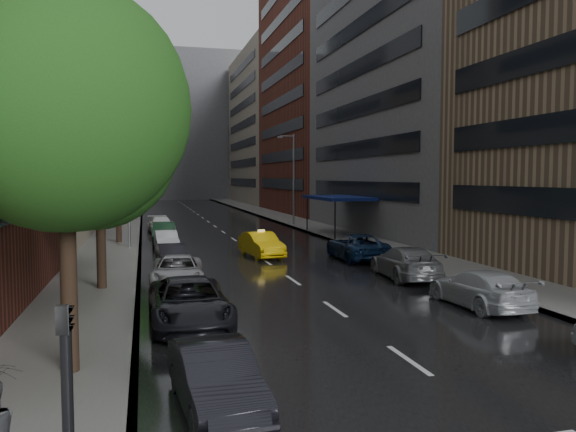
{
  "coord_description": "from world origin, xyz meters",
  "views": [
    {
      "loc": [
        -6.8,
        -9.44,
        4.91
      ],
      "look_at": [
        0.0,
        16.96,
        3.0
      ],
      "focal_mm": 35.0,
      "sensor_mm": 36.0,
      "label": 1
    }
  ],
  "objects": [
    {
      "name": "ground",
      "position": [
        0.0,
        0.0,
        0.0
      ],
      "size": [
        220.0,
        220.0,
        0.0
      ],
      "primitive_type": "plane",
      "color": "gray",
      "rests_on": "ground"
    },
    {
      "name": "road",
      "position": [
        0.0,
        50.0,
        0.01
      ],
      "size": [
        14.0,
        140.0,
        0.01
      ],
      "primitive_type": "cube",
      "color": "black",
      "rests_on": "ground"
    },
    {
      "name": "sidewalk_left",
      "position": [
        -9.0,
        50.0,
        0.07
      ],
      "size": [
        4.0,
        140.0,
        0.15
      ],
      "primitive_type": "cube",
      "color": "gray",
      "rests_on": "ground"
    },
    {
      "name": "sidewalk_right",
      "position": [
        9.0,
        50.0,
        0.07
      ],
      "size": [
        4.0,
        140.0,
        0.15
      ],
      "primitive_type": "cube",
      "color": "gray",
      "rests_on": "ground"
    },
    {
      "name": "buildings_left",
      "position": [
        -15.0,
        58.79,
        15.99
      ],
      "size": [
        8.0,
        108.0,
        38.0
      ],
      "color": "maroon",
      "rests_on": "ground"
    },
    {
      "name": "buildings_right",
      "position": [
        15.0,
        56.7,
        15.03
      ],
      "size": [
        8.05,
        109.1,
        36.0
      ],
      "color": "#937A5B",
      "rests_on": "ground"
    },
    {
      "name": "building_far",
      "position": [
        0.0,
        118.0,
        16.0
      ],
      "size": [
        40.0,
        14.0,
        32.0
      ],
      "primitive_type": "cube",
      "color": "slate",
      "rests_on": "ground"
    },
    {
      "name": "tree_near",
      "position": [
        -8.6,
        4.93,
        6.55
      ],
      "size": [
        6.0,
        6.0,
        9.57
      ],
      "color": "#382619",
      "rests_on": "ground"
    },
    {
      "name": "tree_mid",
      "position": [
        -8.6,
        15.59,
        5.35
      ],
      "size": [
        4.91,
        4.91,
        7.83
      ],
      "color": "#382619",
      "rests_on": "ground"
    },
    {
      "name": "tree_far",
      "position": [
        -8.6,
        33.03,
        5.6
      ],
      "size": [
        5.13,
        5.13,
        8.18
      ],
      "color": "#382619",
      "rests_on": "ground"
    },
    {
      "name": "taxi",
      "position": [
        0.14,
        24.06,
        0.76
      ],
      "size": [
        2.22,
        4.79,
        1.52
      ],
      "primitive_type": "imported",
      "rotation": [
        0.0,
        0.0,
        0.13
      ],
      "color": "yellow",
      "rests_on": "ground"
    },
    {
      "name": "parked_cars_left",
      "position": [
        -5.4,
        20.78,
        0.72
      ],
      "size": [
        2.63,
        43.58,
        1.54
      ],
      "color": "black",
      "rests_on": "ground"
    },
    {
      "name": "parked_cars_right",
      "position": [
        5.4,
        14.25,
        0.75
      ],
      "size": [
        2.75,
        24.85,
        1.56
      ],
      "color": "slate",
      "rests_on": "ground"
    },
    {
      "name": "street_lamp_left",
      "position": [
        -7.72,
        30.0,
        4.89
      ],
      "size": [
        1.74,
        0.22,
        9.0
      ],
      "color": "gray",
      "rests_on": "sidewalk_left"
    },
    {
      "name": "street_lamp_right",
      "position": [
        7.72,
        45.0,
        4.89
      ],
      "size": [
        1.74,
        0.22,
        9.0
      ],
      "color": "gray",
      "rests_on": "sidewalk_right"
    },
    {
      "name": "awning",
      "position": [
        8.98,
        35.0,
        3.13
      ],
      "size": [
        4.0,
        8.0,
        3.12
      ],
      "color": "navy",
      "rests_on": "sidewalk_right"
    }
  ]
}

